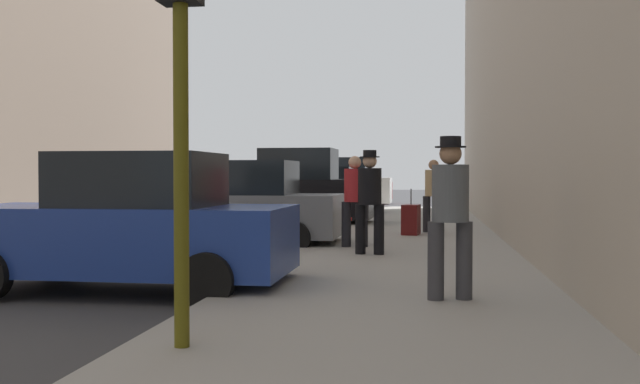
# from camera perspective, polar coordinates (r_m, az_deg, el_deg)

# --- Properties ---
(ground_plane) EXTENTS (120.00, 120.00, 0.00)m
(ground_plane) POSITION_cam_1_polar(r_m,az_deg,el_deg) (12.27, -23.19, -5.78)
(ground_plane) COLOR #38383A
(sidewalk) EXTENTS (4.00, 40.00, 0.15)m
(sidewalk) POSITION_cam_1_polar(r_m,az_deg,el_deg) (10.47, 6.21, -6.49)
(sidewalk) COLOR gray
(sidewalk) RESTS_ON ground_plane
(parked_blue_sedan) EXTENTS (4.20, 2.07, 1.79)m
(parked_blue_sedan) POSITION_cam_1_polar(r_m,az_deg,el_deg) (9.45, -15.02, -2.67)
(parked_blue_sedan) COLOR navy
(parked_blue_sedan) RESTS_ON ground_plane
(parked_gray_coupe) EXTENTS (4.22, 2.10, 1.79)m
(parked_gray_coupe) POSITION_cam_1_polar(r_m,az_deg,el_deg) (14.59, -6.47, -1.20)
(parked_gray_coupe) COLOR slate
(parked_gray_coupe) RESTS_ON ground_plane
(parked_black_suv) EXTENTS (4.64, 2.15, 2.25)m
(parked_black_suv) POSITION_cam_1_polar(r_m,az_deg,el_deg) (20.46, -2.11, 0.07)
(parked_black_suv) COLOR black
(parked_black_suv) RESTS_ON ground_plane
(parked_silver_sedan) EXTENTS (4.21, 2.08, 1.79)m
(parked_silver_sedan) POSITION_cam_1_polar(r_m,az_deg,el_deg) (25.80, 0.09, -0.06)
(parked_silver_sedan) COLOR #B7BABF
(parked_silver_sedan) RESTS_ON ground_plane
(parked_white_van) EXTENTS (4.61, 2.08, 2.25)m
(parked_white_van) POSITION_cam_1_polar(r_m,az_deg,el_deg) (31.31, 1.58, 0.54)
(parked_white_van) COLOR silver
(parked_white_van) RESTS_ON ground_plane
(parked_red_hatchback) EXTENTS (4.27, 2.19, 1.79)m
(parked_red_hatchback) POSITION_cam_1_polar(r_m,az_deg,el_deg) (36.81, 2.61, 0.38)
(parked_red_hatchback) COLOR #B2191E
(parked_red_hatchback) RESTS_ON ground_plane
(fire_hydrant) EXTENTS (0.42, 0.22, 0.70)m
(fire_hydrant) POSITION_cam_1_polar(r_m,az_deg,el_deg) (16.98, 1.85, -2.01)
(fire_hydrant) COLOR red
(fire_hydrant) RESTS_ON sidewalk
(traffic_light) EXTENTS (0.32, 0.32, 3.60)m
(traffic_light) POSITION_cam_1_polar(r_m,az_deg,el_deg) (5.85, -11.08, 13.68)
(traffic_light) COLOR #514C0F
(traffic_light) RESTS_ON sidewalk
(pedestrian_in_tan_coat) EXTENTS (0.52, 0.45, 1.71)m
(pedestrian_in_tan_coat) POSITION_cam_1_polar(r_m,az_deg,el_deg) (17.02, 9.07, 0.02)
(pedestrian_in_tan_coat) COLOR black
(pedestrian_in_tan_coat) RESTS_ON sidewalk
(pedestrian_with_beanie) EXTENTS (0.53, 0.50, 1.78)m
(pedestrian_with_beanie) POSITION_cam_1_polar(r_m,az_deg,el_deg) (7.86, 10.38, -1.36)
(pedestrian_with_beanie) COLOR #333338
(pedestrian_with_beanie) RESTS_ON sidewalk
(pedestrian_with_fedora) EXTENTS (0.52, 0.44, 1.78)m
(pedestrian_with_fedora) POSITION_cam_1_polar(r_m,az_deg,el_deg) (12.16, 4.00, -0.37)
(pedestrian_with_fedora) COLOR black
(pedestrian_with_fedora) RESTS_ON sidewalk
(pedestrian_in_red_jacket) EXTENTS (0.53, 0.47, 1.71)m
(pedestrian_in_red_jacket) POSITION_cam_1_polar(r_m,az_deg,el_deg) (13.40, 2.80, -0.34)
(pedestrian_in_red_jacket) COLOR black
(pedestrian_in_red_jacket) RESTS_ON sidewalk
(rolling_suitcase) EXTENTS (0.44, 0.61, 1.04)m
(rolling_suitcase) POSITION_cam_1_polar(r_m,az_deg,el_deg) (16.25, 7.29, -2.20)
(rolling_suitcase) COLOR #591414
(rolling_suitcase) RESTS_ON sidewalk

